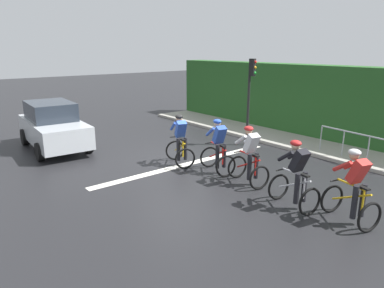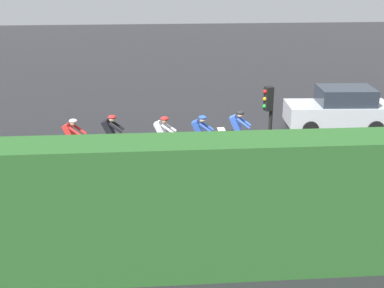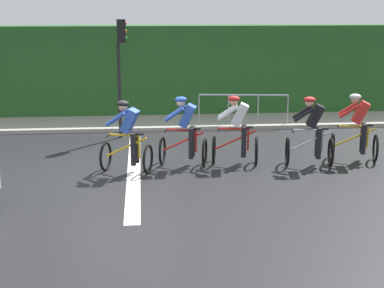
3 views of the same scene
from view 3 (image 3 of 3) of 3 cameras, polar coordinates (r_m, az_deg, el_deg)
ground_plane at (r=13.43m, az=-7.54°, el=-2.54°), size 80.00×80.00×0.00m
sidewalk_kerb at (r=18.63m, az=-0.74°, el=2.42°), size 2.80×18.63×0.12m
stone_wall_low at (r=19.46m, az=-0.95°, el=3.66°), size 0.44×18.63×0.62m
hedge_wall at (r=19.58m, az=-1.03°, el=7.32°), size 1.10×18.63×3.05m
road_marking_stop_line at (r=13.42m, az=-5.82°, el=-2.49°), size 7.00×0.30×0.01m
cyclist_lead at (r=14.43m, az=16.16°, el=1.45°), size 0.93×1.22×1.66m
cyclist_second at (r=13.73m, az=11.88°, el=1.09°), size 0.85×1.18×1.66m
cyclist_mid at (r=13.62m, az=4.53°, el=1.24°), size 0.86×1.18×1.66m
cyclist_fourth at (r=13.46m, az=-0.72°, el=1.13°), size 0.91×1.21×1.66m
cyclist_trailing at (r=12.99m, az=-6.45°, el=0.57°), size 0.98×1.24×1.66m
traffic_light_near_crossing at (r=16.26m, az=-7.15°, el=8.34°), size 0.25×0.30×3.34m
pedestrian_railing_kerbside at (r=17.84m, az=5.16°, el=4.13°), size 0.40×2.78×1.03m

